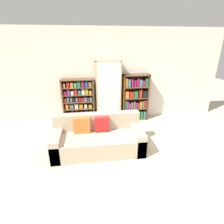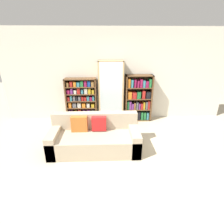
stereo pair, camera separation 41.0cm
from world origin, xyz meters
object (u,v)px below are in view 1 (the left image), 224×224
(display_cabinet, at_px, (108,92))
(bookshelf_left, at_px, (78,101))
(wine_bottle, at_px, (128,119))
(couch, at_px, (98,139))
(bookshelf_right, at_px, (135,99))

(display_cabinet, bearing_deg, bookshelf_left, 178.96)
(wine_bottle, bearing_deg, couch, -128.76)
(bookshelf_left, relative_size, bookshelf_right, 0.94)
(couch, relative_size, wine_bottle, 5.07)
(bookshelf_left, bearing_deg, bookshelf_right, -0.01)
(couch, distance_m, display_cabinet, 1.76)
(display_cabinet, xyz_separation_m, bookshelf_right, (0.83, 0.02, -0.24))
(couch, distance_m, bookshelf_left, 1.71)
(bookshelf_right, xyz_separation_m, wine_bottle, (-0.29, -0.41, -0.51))
(wine_bottle, bearing_deg, bookshelf_left, 164.13)
(bookshelf_left, xyz_separation_m, display_cabinet, (0.89, -0.02, 0.25))
(display_cabinet, distance_m, wine_bottle, 1.00)
(bookshelf_left, distance_m, wine_bottle, 1.57)
(wine_bottle, bearing_deg, bookshelf_right, 54.41)
(bookshelf_right, bearing_deg, couch, -127.98)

